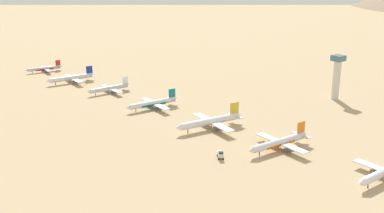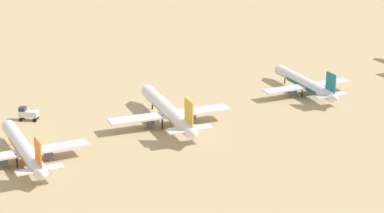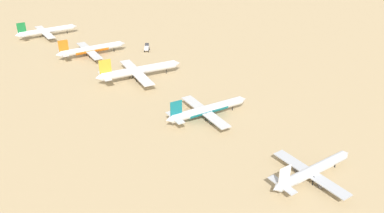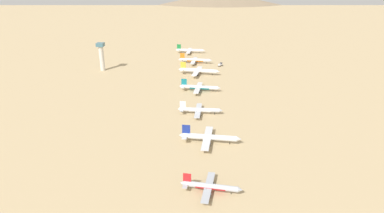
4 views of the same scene
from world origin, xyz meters
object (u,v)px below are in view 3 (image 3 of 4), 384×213
parked_jet_2 (312,171)px  service_truck (147,47)px  parked_jet_6 (46,31)px  parked_jet_3 (207,110)px  parked_jet_4 (138,71)px  parked_jet_5 (91,49)px

parked_jet_2 → service_truck: size_ratio=5.86×
parked_jet_6 → parked_jet_3: bearing=-81.2°
parked_jet_6 → service_truck: size_ratio=6.72×
parked_jet_3 → parked_jet_4: size_ratio=0.86×
parked_jet_4 → parked_jet_2: bearing=-85.3°
parked_jet_4 → service_truck: size_ratio=7.51×
parked_jet_4 → parked_jet_6: bearing=100.7°
parked_jet_4 → parked_jet_5: size_ratio=1.09×
parked_jet_3 → parked_jet_4: bearing=95.2°
parked_jet_3 → service_truck: 84.18m
parked_jet_2 → parked_jet_6: (-25.42, 189.58, 0.51)m
parked_jet_3 → parked_jet_6: 142.29m
parked_jet_6 → service_truck: 70.41m
parked_jet_5 → parked_jet_6: size_ratio=1.02×
service_truck → parked_jet_5: bearing=161.6°
parked_jet_2 → parked_jet_4: 98.45m
parked_jet_3 → parked_jet_5: (-11.43, 91.94, 0.22)m
parked_jet_5 → parked_jet_6: parked_jet_5 is taller
parked_jet_3 → parked_jet_4: parked_jet_4 is taller
parked_jet_2 → parked_jet_5: bearing=96.1°
parked_jet_2 → parked_jet_5: (-14.98, 140.92, 0.54)m
parked_jet_4 → parked_jet_5: bearing=99.2°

